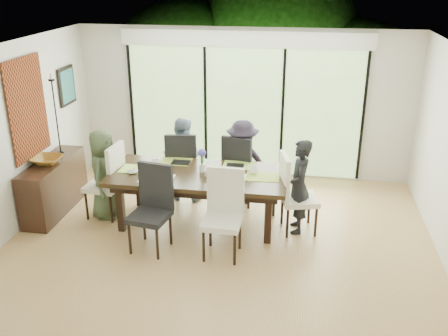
# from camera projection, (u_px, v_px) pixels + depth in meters

# --- Properties ---
(floor) EXTENTS (6.00, 5.00, 0.01)m
(floor) POSITION_uv_depth(u_px,v_px,m) (221.00, 239.00, 7.20)
(floor) COLOR #9B6E3E
(floor) RESTS_ON ground
(ceiling) EXTENTS (6.00, 5.00, 0.01)m
(ceiling) POSITION_uv_depth(u_px,v_px,m) (221.00, 48.00, 6.19)
(ceiling) COLOR white
(ceiling) RESTS_ON wall_back
(wall_back) EXTENTS (6.00, 0.02, 2.70)m
(wall_back) POSITION_uv_depth(u_px,v_px,m) (244.00, 104.00, 8.99)
(wall_back) COLOR beige
(wall_back) RESTS_ON floor
(wall_front) EXTENTS (6.00, 0.02, 2.70)m
(wall_front) POSITION_uv_depth(u_px,v_px,m) (174.00, 247.00, 4.40)
(wall_front) COLOR beige
(wall_front) RESTS_ON floor
(wall_left) EXTENTS (0.02, 5.00, 2.70)m
(wall_left) POSITION_uv_depth(u_px,v_px,m) (14.00, 139.00, 7.14)
(wall_left) COLOR beige
(wall_left) RESTS_ON floor
(glass_doors) EXTENTS (4.20, 0.02, 2.30)m
(glass_doors) POSITION_uv_depth(u_px,v_px,m) (244.00, 112.00, 9.01)
(glass_doors) COLOR #598C3F
(glass_doors) RESTS_ON wall_back
(blinds_header) EXTENTS (4.40, 0.06, 0.28)m
(blinds_header) POSITION_uv_depth(u_px,v_px,m) (245.00, 39.00, 8.52)
(blinds_header) COLOR white
(blinds_header) RESTS_ON wall_back
(mullion_a) EXTENTS (0.05, 0.04, 2.30)m
(mullion_a) POSITION_uv_depth(u_px,v_px,m) (132.00, 108.00, 9.32)
(mullion_a) COLOR black
(mullion_a) RESTS_ON wall_back
(mullion_b) EXTENTS (0.05, 0.04, 2.30)m
(mullion_b) POSITION_uv_depth(u_px,v_px,m) (206.00, 111.00, 9.11)
(mullion_b) COLOR black
(mullion_b) RESTS_ON wall_back
(mullion_c) EXTENTS (0.05, 0.04, 2.30)m
(mullion_c) POSITION_uv_depth(u_px,v_px,m) (282.00, 114.00, 8.90)
(mullion_c) COLOR black
(mullion_c) RESTS_ON wall_back
(mullion_d) EXTENTS (0.05, 0.04, 2.30)m
(mullion_d) POSITION_uv_depth(u_px,v_px,m) (363.00, 118.00, 8.69)
(mullion_d) COLOR black
(mullion_d) RESTS_ON wall_back
(deck) EXTENTS (6.00, 1.80, 0.10)m
(deck) POSITION_uv_depth(u_px,v_px,m) (248.00, 159.00, 10.33)
(deck) COLOR brown
(deck) RESTS_ON ground
(rail_top) EXTENTS (6.00, 0.08, 0.06)m
(rail_top) POSITION_uv_depth(u_px,v_px,m) (253.00, 120.00, 10.84)
(rail_top) COLOR brown
(rail_top) RESTS_ON deck
(foliage_left) EXTENTS (3.20, 3.20, 3.20)m
(foliage_left) POSITION_uv_depth(u_px,v_px,m) (182.00, 68.00, 11.69)
(foliage_left) COLOR #14380F
(foliage_left) RESTS_ON ground
(foliage_mid) EXTENTS (4.00, 4.00, 4.00)m
(foliage_mid) POSITION_uv_depth(u_px,v_px,m) (278.00, 51.00, 11.78)
(foliage_mid) COLOR #14380F
(foliage_mid) RESTS_ON ground
(foliage_right) EXTENTS (2.80, 2.80, 2.80)m
(foliage_right) POSITION_uv_depth(u_px,v_px,m) (357.00, 83.00, 10.98)
(foliage_right) COLOR #14380F
(foliage_right) RESTS_ON ground
(foliage_far) EXTENTS (3.60, 3.60, 3.60)m
(foliage_far) POSITION_uv_depth(u_px,v_px,m) (240.00, 53.00, 12.63)
(foliage_far) COLOR #14380F
(foliage_far) RESTS_ON ground
(table_top) EXTENTS (2.62, 1.20, 0.07)m
(table_top) POSITION_uv_depth(u_px,v_px,m) (198.00, 175.00, 7.37)
(table_top) COLOR black
(table_top) RESTS_ON floor
(table_apron) EXTENTS (2.40, 0.98, 0.11)m
(table_apron) POSITION_uv_depth(u_px,v_px,m) (198.00, 181.00, 7.41)
(table_apron) COLOR black
(table_apron) RESTS_ON floor
(table_leg_fl) EXTENTS (0.10, 0.10, 0.75)m
(table_leg_fl) POSITION_uv_depth(u_px,v_px,m) (121.00, 208.00, 7.29)
(table_leg_fl) COLOR black
(table_leg_fl) RESTS_ON floor
(table_leg_fr) EXTENTS (0.10, 0.10, 0.75)m
(table_leg_fr) POSITION_uv_depth(u_px,v_px,m) (268.00, 219.00, 6.97)
(table_leg_fr) COLOR black
(table_leg_fr) RESTS_ON floor
(table_leg_bl) EXTENTS (0.10, 0.10, 0.75)m
(table_leg_bl) POSITION_uv_depth(u_px,v_px,m) (139.00, 184.00, 8.08)
(table_leg_bl) COLOR black
(table_leg_bl) RESTS_ON floor
(table_leg_br) EXTENTS (0.10, 0.10, 0.75)m
(table_leg_br) POSITION_uv_depth(u_px,v_px,m) (272.00, 193.00, 7.76)
(table_leg_br) COLOR black
(table_leg_br) RESTS_ON floor
(chair_left_end) EXTENTS (0.55, 0.55, 1.20)m
(chair_left_end) POSITION_uv_depth(u_px,v_px,m) (103.00, 180.00, 7.66)
(chair_left_end) COLOR silver
(chair_left_end) RESTS_ON floor
(chair_right_end) EXTENTS (0.61, 0.61, 1.20)m
(chair_right_end) POSITION_uv_depth(u_px,v_px,m) (300.00, 193.00, 7.22)
(chair_right_end) COLOR white
(chair_right_end) RESTS_ON floor
(chair_far_left) EXTENTS (0.57, 0.57, 1.20)m
(chair_far_left) POSITION_uv_depth(u_px,v_px,m) (183.00, 164.00, 8.28)
(chair_far_left) COLOR black
(chair_far_left) RESTS_ON floor
(chair_far_right) EXTENTS (0.62, 0.62, 1.20)m
(chair_far_right) POSITION_uv_depth(u_px,v_px,m) (242.00, 168.00, 8.14)
(chair_far_right) COLOR black
(chair_far_right) RESTS_ON floor
(chair_near_left) EXTENTS (0.58, 0.58, 1.20)m
(chair_near_left) POSITION_uv_depth(u_px,v_px,m) (149.00, 210.00, 6.72)
(chair_near_left) COLOR black
(chair_near_left) RESTS_ON floor
(chair_near_right) EXTENTS (0.52, 0.52, 1.20)m
(chair_near_right) POSITION_uv_depth(u_px,v_px,m) (222.00, 216.00, 6.57)
(chair_near_right) COLOR silver
(chair_near_right) RESTS_ON floor
(person_left_end) EXTENTS (0.43, 0.67, 1.41)m
(person_left_end) POSITION_uv_depth(u_px,v_px,m) (104.00, 174.00, 7.62)
(person_left_end) COLOR #415136
(person_left_end) RESTS_ON floor
(person_right_end) EXTENTS (0.47, 0.69, 1.41)m
(person_right_end) POSITION_uv_depth(u_px,v_px,m) (299.00, 187.00, 7.18)
(person_right_end) COLOR black
(person_right_end) RESTS_ON floor
(person_far_left) EXTENTS (0.70, 0.48, 1.41)m
(person_far_left) POSITION_uv_depth(u_px,v_px,m) (182.00, 159.00, 8.23)
(person_far_left) COLOR #6E869F
(person_far_left) RESTS_ON floor
(person_far_right) EXTENTS (0.71, 0.51, 1.41)m
(person_far_right) POSITION_uv_depth(u_px,v_px,m) (242.00, 162.00, 8.08)
(person_far_right) COLOR black
(person_far_right) RESTS_ON floor
(placemat_left) EXTENTS (0.48, 0.35, 0.01)m
(placemat_left) POSITION_uv_depth(u_px,v_px,m) (137.00, 169.00, 7.50)
(placemat_left) COLOR #94C044
(placemat_left) RESTS_ON table_top
(placemat_right) EXTENTS (0.48, 0.35, 0.01)m
(placemat_right) POSITION_uv_depth(u_px,v_px,m) (263.00, 177.00, 7.22)
(placemat_right) COLOR #91AA3C
(placemat_right) RESTS_ON table_top
(placemat_far_l) EXTENTS (0.48, 0.35, 0.01)m
(placemat_far_l) POSITION_uv_depth(u_px,v_px,m) (175.00, 161.00, 7.79)
(placemat_far_l) COLOR olive
(placemat_far_l) RESTS_ON table_top
(placemat_far_r) EXTENTS (0.48, 0.35, 0.01)m
(placemat_far_r) POSITION_uv_depth(u_px,v_px,m) (239.00, 165.00, 7.64)
(placemat_far_r) COLOR olive
(placemat_far_r) RESTS_ON table_top
(placemat_paper) EXTENTS (0.48, 0.35, 0.01)m
(placemat_paper) POSITION_uv_depth(u_px,v_px,m) (157.00, 178.00, 7.16)
(placemat_paper) COLOR white
(placemat_paper) RESTS_ON table_top
(tablet_far_l) EXTENTS (0.28, 0.20, 0.01)m
(tablet_far_l) POSITION_uv_depth(u_px,v_px,m) (181.00, 162.00, 7.72)
(tablet_far_l) COLOR black
(tablet_far_l) RESTS_ON table_top
(tablet_far_r) EXTENTS (0.26, 0.19, 0.01)m
(tablet_far_r) POSITION_uv_depth(u_px,v_px,m) (235.00, 166.00, 7.60)
(tablet_far_r) COLOR black
(tablet_far_r) RESTS_ON table_top
(papers) EXTENTS (0.33, 0.24, 0.00)m
(papers) POSITION_uv_depth(u_px,v_px,m) (245.00, 177.00, 7.21)
(papers) COLOR white
(papers) RESTS_ON table_top
(platter_base) EXTENTS (0.28, 0.28, 0.03)m
(platter_base) POSITION_uv_depth(u_px,v_px,m) (157.00, 177.00, 7.16)
(platter_base) COLOR white
(platter_base) RESTS_ON table_top
(platter_snacks) EXTENTS (0.22, 0.22, 0.02)m
(platter_snacks) POSITION_uv_depth(u_px,v_px,m) (156.00, 176.00, 7.15)
(platter_snacks) COLOR orange
(platter_snacks) RESTS_ON table_top
(vase) EXTENTS (0.09, 0.09, 0.13)m
(vase) POSITION_uv_depth(u_px,v_px,m) (202.00, 168.00, 7.37)
(vase) COLOR silver
(vase) RESTS_ON table_top
(hyacinth_stems) EXTENTS (0.04, 0.04, 0.17)m
(hyacinth_stems) POSITION_uv_depth(u_px,v_px,m) (202.00, 160.00, 7.32)
(hyacinth_stems) COLOR #337226
(hyacinth_stems) RESTS_ON table_top
(hyacinth_blooms) EXTENTS (0.12, 0.12, 0.12)m
(hyacinth_blooms) POSITION_uv_depth(u_px,v_px,m) (202.00, 153.00, 7.28)
(hyacinth_blooms) COLOR #514BBB
(hyacinth_blooms) RESTS_ON table_top
(laptop) EXTENTS (0.42, 0.42, 0.03)m
(laptop) POSITION_uv_depth(u_px,v_px,m) (141.00, 171.00, 7.39)
(laptop) COLOR silver
(laptop) RESTS_ON table_top
(cup_a) EXTENTS (0.19, 0.19, 0.10)m
(cup_a) POSITION_uv_depth(u_px,v_px,m) (155.00, 163.00, 7.58)
(cup_a) COLOR white
(cup_a) RESTS_ON table_top
(cup_b) EXTENTS (0.15, 0.15, 0.10)m
(cup_b) POSITION_uv_depth(u_px,v_px,m) (207.00, 173.00, 7.22)
(cup_b) COLOR white
(cup_b) RESTS_ON table_top
(cup_c) EXTENTS (0.18, 0.18, 0.10)m
(cup_c) POSITION_uv_depth(u_px,v_px,m) (253.00, 171.00, 7.31)
(cup_c) COLOR white
(cup_c) RESTS_ON table_top
(book) EXTENTS (0.28, 0.30, 0.02)m
(book) POSITION_uv_depth(u_px,v_px,m) (216.00, 172.00, 7.36)
(book) COLOR white
(book) RESTS_ON table_top
(sideboard) EXTENTS (0.42, 1.51, 0.85)m
(sideboard) POSITION_uv_depth(u_px,v_px,m) (54.00, 186.00, 7.88)
(sideboard) COLOR black
(sideboard) RESTS_ON floor
(bowl) EXTENTS (0.45, 0.45, 0.11)m
(bowl) POSITION_uv_depth(u_px,v_px,m) (47.00, 160.00, 7.61)
(bowl) COLOR brown
(bowl) RESTS_ON sideboard
(candlestick_base) EXTENTS (0.09, 0.09, 0.04)m
(candlestick_base) POSITION_uv_depth(u_px,v_px,m) (61.00, 152.00, 8.03)
(candlestick_base) COLOR black
(candlestick_base) RESTS_ON sideboard
(candlestick_shaft) EXTENTS (0.02, 0.02, 1.18)m
(candlestick_shaft) POSITION_uv_depth(u_px,v_px,m) (56.00, 117.00, 7.81)
(candlestick_shaft) COLOR black
(candlestick_shaft) RESTS_ON sideboard
(candlestick_pan) EXTENTS (0.09, 0.09, 0.03)m
(candlestick_pan) POSITION_uv_depth(u_px,v_px,m) (51.00, 80.00, 7.59)
(candlestick_pan) COLOR black
(candlestick_pan) RESTS_ON sideboard
(candle) EXTENTS (0.03, 0.03, 0.09)m
(candle) POSITION_uv_depth(u_px,v_px,m) (51.00, 76.00, 7.57)
(candle) COLOR silver
(candle) RESTS_ON sideboard
(tapestry) EXTENTS (0.02, 1.00, 1.50)m
(tapestry) POSITION_uv_depth(u_px,v_px,m) (28.00, 108.00, 7.37)
(tapestry) COLOR maroon
(tapestry) RESTS_ON wall_left
(art_frame) EXTENTS (0.03, 0.55, 0.65)m
(art_frame) POSITION_uv_depth(u_px,v_px,m) (67.00, 86.00, 8.54)
(art_frame) COLOR black
(art_frame) RESTS_ON wall_left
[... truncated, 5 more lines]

